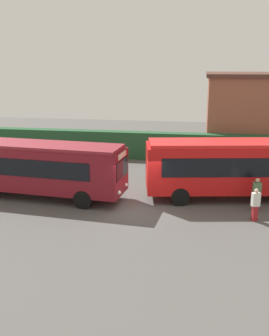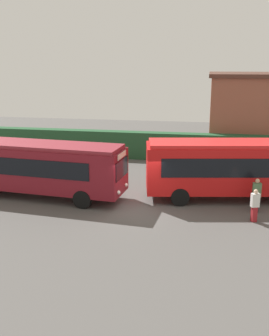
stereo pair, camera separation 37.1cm
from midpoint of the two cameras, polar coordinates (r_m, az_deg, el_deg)
ground_plane at (r=21.24m, az=0.29°, el=-5.78°), size 64.00×64.00×0.00m
bus_maroon at (r=23.08m, az=-13.88°, el=0.21°), size 9.96×3.33×3.14m
bus_red at (r=22.77m, az=13.14°, el=0.27°), size 9.68×4.16×3.31m
person_left at (r=20.14m, az=16.49°, el=-4.98°), size 0.44×0.37×1.65m
person_center at (r=21.40m, az=16.66°, el=-3.58°), size 0.44×0.28×1.79m
hedge_row at (r=31.56m, az=3.60°, el=3.18°), size 44.00×1.04×2.14m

